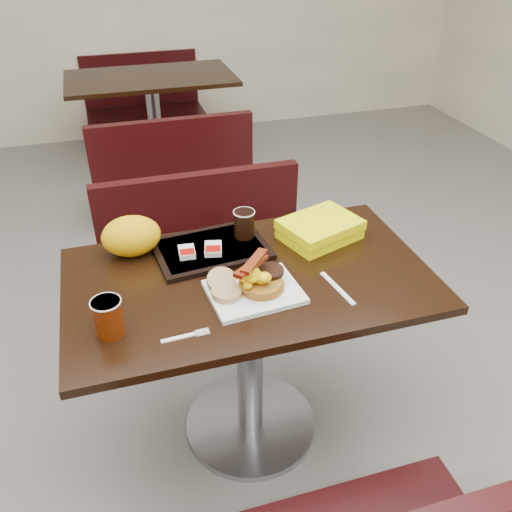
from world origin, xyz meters
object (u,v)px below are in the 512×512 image
object	(u,v)px
hashbrown_sleeve_left	(187,252)
hashbrown_sleeve_right	(213,249)
pancake_stack	(262,284)
paper_bag	(131,236)
coffee_cup_near	(108,318)
table_far	(155,126)
fork	(179,338)
bench_far_n	(145,101)
tray	(211,249)
clamshell	(320,229)
table_near	(250,359)
knife	(337,288)
platter	(254,292)
bench_far_s	(170,164)
bench_near_n	(209,261)
coffee_cup_far	(244,224)

from	to	relation	value
hashbrown_sleeve_left	hashbrown_sleeve_right	world-z (taller)	hashbrown_sleeve_right
pancake_stack	paper_bag	size ratio (longest dim) A/B	0.69
coffee_cup_near	hashbrown_sleeve_right	size ratio (longest dim) A/B	1.45
table_far	fork	distance (m)	2.87
bench_far_n	tray	bearing A→B (deg)	-91.61
clamshell	hashbrown_sleeve_right	bearing A→B (deg)	162.34
paper_bag	hashbrown_sleeve_left	bearing A→B (deg)	-27.10
hashbrown_sleeve_right	paper_bag	size ratio (longest dim) A/B	0.39
coffee_cup_near	clamshell	xyz separation A→B (m)	(0.77, 0.32, -0.02)
table_near	paper_bag	bearing A→B (deg)	144.68
bench_far_n	knife	xyz separation A→B (m)	(0.25, -3.45, 0.39)
platter	clamshell	distance (m)	0.42
coffee_cup_near	hashbrown_sleeve_left	xyz separation A→B (m)	(0.28, 0.32, -0.03)
bench_far_n	platter	distance (m)	3.42
table_near	pancake_stack	world-z (taller)	pancake_stack
bench_far_s	fork	size ratio (longest dim) A/B	7.14
bench_far_s	pancake_stack	bearing A→B (deg)	-89.59
bench_far_n	clamshell	world-z (taller)	clamshell
bench_near_n	pancake_stack	xyz separation A→B (m)	(0.01, -0.80, 0.42)
table_near	fork	bearing A→B (deg)	-139.46
table_near	hashbrown_sleeve_right	distance (m)	0.44
pancake_stack	coffee_cup_near	bearing A→B (deg)	-172.48
bench_near_n	hashbrown_sleeve_right	xyz separation A→B (m)	(-0.09, -0.55, 0.42)
hashbrown_sleeve_left	bench_near_n	bearing A→B (deg)	76.26
table_near	coffee_cup_near	world-z (taller)	coffee_cup_near
tray	coffee_cup_far	xyz separation A→B (m)	(0.13, 0.04, 0.06)
table_far	fork	size ratio (longest dim) A/B	8.57
paper_bag	platter	bearing A→B (deg)	-45.74
hashbrown_sleeve_right	knife	bearing A→B (deg)	-28.40
tray	paper_bag	xyz separation A→B (m)	(-0.26, 0.07, 0.06)
bench_near_n	bench_far_s	distance (m)	1.20
bench_far_s	coffee_cup_far	xyz separation A→B (m)	(0.05, -1.68, 0.46)
bench_far_n	coffee_cup_far	size ratio (longest dim) A/B	9.91
coffee_cup_near	coffee_cup_far	xyz separation A→B (m)	(0.50, 0.38, 0.01)
tray	coffee_cup_near	bearing A→B (deg)	-142.83
bench_far_s	platter	world-z (taller)	platter
tray	bench_far_n	bearing A→B (deg)	82.69
knife	bench_far_s	bearing A→B (deg)	178.16
table_near	tray	xyz separation A→B (m)	(-0.09, 0.18, 0.38)
coffee_cup_near	platter	bearing A→B (deg)	7.46
pancake_stack	hashbrown_sleeve_left	world-z (taller)	pancake_stack
table_far	pancake_stack	bearing A→B (deg)	-89.70
bench_far_s	paper_bag	distance (m)	1.75
table_near	clamshell	size ratio (longest dim) A/B	4.45
table_far	coffee_cup_far	size ratio (longest dim) A/B	11.90
table_near	fork	world-z (taller)	fork
platter	hashbrown_sleeve_right	world-z (taller)	hashbrown_sleeve_right
tray	hashbrown_sleeve_left	world-z (taller)	hashbrown_sleeve_left
fork	knife	bearing A→B (deg)	6.16
hashbrown_sleeve_left	hashbrown_sleeve_right	size ratio (longest dim) A/B	0.94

